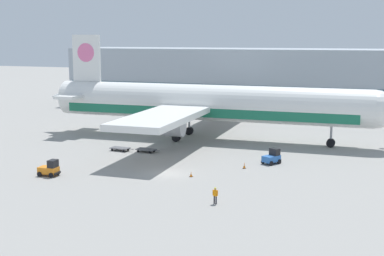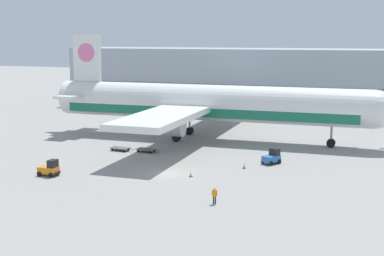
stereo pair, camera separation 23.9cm
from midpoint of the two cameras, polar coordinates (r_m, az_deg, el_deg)
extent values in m
plane|color=gray|center=(66.02, -2.48, -4.86)|extent=(400.00, 400.00, 0.00)
cube|color=#9EA8B2|center=(125.19, 6.95, 5.20)|extent=(90.00, 18.00, 14.00)
cube|color=slate|center=(116.68, 5.88, 3.34)|extent=(88.20, 0.20, 4.90)
cylinder|color=white|center=(86.81, 1.53, 2.74)|extent=(52.15, 7.35, 5.80)
cube|color=#196B4C|center=(86.98, 1.53, 1.88)|extent=(47.99, 7.11, 1.45)
sphere|color=white|center=(83.05, 18.95, 1.90)|extent=(5.68, 5.68, 5.68)
cone|color=white|center=(97.60, -13.24, 3.25)|extent=(6.54, 5.70, 5.51)
cube|color=white|center=(94.98, -11.25, 7.32)|extent=(5.21, 0.59, 8.00)
cylinder|color=pink|center=(94.95, -11.27, 7.90)|extent=(3.21, 0.65, 3.20)
cube|color=white|center=(95.94, -11.67, 3.55)|extent=(3.99, 13.10, 0.50)
cube|color=white|center=(87.69, -0.10, 2.33)|extent=(9.43, 48.22, 0.90)
cylinder|color=#9EA0A5|center=(78.57, -2.45, 0.14)|extent=(4.28, 2.92, 2.80)
cylinder|color=#9EA0A5|center=(97.45, 1.80, 1.99)|extent=(4.28, 2.92, 2.80)
cylinder|color=#9EA0A5|center=(83.73, 14.56, -0.21)|extent=(0.36, 0.36, 4.00)
cylinder|color=black|center=(84.09, 14.50, -1.56)|extent=(1.33, 0.94, 1.30)
cylinder|color=#9EA0A5|center=(85.62, -1.77, 0.31)|extent=(0.36, 0.36, 4.00)
cylinder|color=black|center=(85.96, -1.76, -1.01)|extent=(1.33, 0.94, 1.30)
cylinder|color=#9EA0A5|center=(91.57, -0.38, 0.92)|extent=(0.36, 0.36, 4.00)
cylinder|color=black|center=(91.89, -0.38, -0.31)|extent=(1.33, 0.94, 1.30)
cube|color=orange|center=(67.03, -15.16, -4.35)|extent=(2.36, 1.49, 0.80)
cube|color=black|center=(66.49, -14.72, -3.69)|extent=(0.95, 1.28, 0.90)
cube|color=black|center=(66.45, -14.26, -4.69)|extent=(0.21, 1.27, 0.24)
cylinder|color=black|center=(67.27, -14.24, -4.62)|extent=(0.61, 0.26, 0.60)
cylinder|color=black|center=(66.13, -14.89, -4.89)|extent=(0.61, 0.26, 0.60)
cylinder|color=black|center=(68.13, -15.39, -4.49)|extent=(0.61, 0.26, 0.60)
cylinder|color=black|center=(67.00, -16.05, -4.75)|extent=(0.61, 0.26, 0.60)
cube|color=#2D66B7|center=(71.52, 8.35, -3.25)|extent=(2.36, 2.69, 0.80)
cube|color=black|center=(71.82, 8.72, -2.51)|extent=(1.52, 1.40, 0.90)
cube|color=black|center=(72.49, 9.00, -3.32)|extent=(1.17, 0.76, 0.24)
cylinder|color=black|center=(72.65, 8.36, -3.37)|extent=(0.51, 0.64, 0.60)
cylinder|color=black|center=(71.75, 9.19, -3.55)|extent=(0.51, 0.64, 0.60)
cylinder|color=black|center=(71.48, 7.50, -3.56)|extent=(0.51, 0.64, 0.60)
cylinder|color=black|center=(70.57, 8.33, -3.75)|extent=(0.51, 0.64, 0.60)
cube|color=#56565B|center=(79.58, -7.76, -2.13)|extent=(2.92, 1.75, 0.12)
cube|color=#56565B|center=(78.60, -6.63, -2.25)|extent=(0.90, 0.16, 0.08)
cylinder|color=black|center=(79.63, -6.92, -2.28)|extent=(0.37, 0.18, 0.36)
cylinder|color=black|center=(78.58, -7.41, -2.45)|extent=(0.37, 0.18, 0.36)
cylinder|color=black|center=(80.68, -8.09, -2.15)|extent=(0.37, 0.18, 0.36)
cylinder|color=black|center=(79.65, -8.60, -2.31)|extent=(0.37, 0.18, 0.36)
cube|color=#56565B|center=(78.23, -5.01, -2.28)|extent=(2.92, 1.75, 0.12)
cube|color=#56565B|center=(77.33, -3.83, -2.40)|extent=(0.90, 0.16, 0.08)
cylinder|color=black|center=(78.34, -4.15, -2.43)|extent=(0.37, 0.18, 0.36)
cylinder|color=black|center=(77.26, -4.62, -2.61)|extent=(0.37, 0.18, 0.36)
cylinder|color=black|center=(79.31, -5.39, -2.30)|extent=(0.37, 0.18, 0.36)
cylinder|color=black|center=(78.24, -5.87, -2.47)|extent=(0.37, 0.18, 0.36)
cylinder|color=black|center=(54.13, 2.26, -7.67)|extent=(0.14, 0.14, 0.83)
cylinder|color=black|center=(54.07, 2.46, -7.69)|extent=(0.14, 0.14, 0.83)
cube|color=orange|center=(53.89, 2.37, -6.95)|extent=(0.36, 0.23, 0.62)
cylinder|color=orange|center=(53.95, 2.12, -6.89)|extent=(0.09, 0.09, 0.56)
cylinder|color=orange|center=(53.80, 2.61, -6.94)|extent=(0.09, 0.09, 0.56)
sphere|color=tan|center=(53.77, 2.37, -6.52)|extent=(0.22, 0.22, 0.22)
sphere|color=yellow|center=(53.75, 2.37, -6.45)|extent=(0.21, 0.21, 0.21)
cube|color=black|center=(64.40, -0.21, -5.21)|extent=(0.40, 0.40, 0.04)
cone|color=orange|center=(64.32, -0.21, -4.94)|extent=(0.32, 0.32, 0.58)
cylinder|color=white|center=(64.32, -0.21, -4.92)|extent=(0.19, 0.19, 0.08)
cube|color=black|center=(68.75, 5.50, -4.29)|extent=(0.40, 0.40, 0.04)
cone|color=orange|center=(68.67, 5.50, -3.99)|extent=(0.32, 0.32, 0.70)
cylinder|color=white|center=(68.66, 5.50, -3.96)|extent=(0.19, 0.19, 0.10)
camera|label=1|loc=(0.12, -90.09, -0.02)|focal=50.00mm
camera|label=2|loc=(0.12, 89.91, 0.02)|focal=50.00mm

